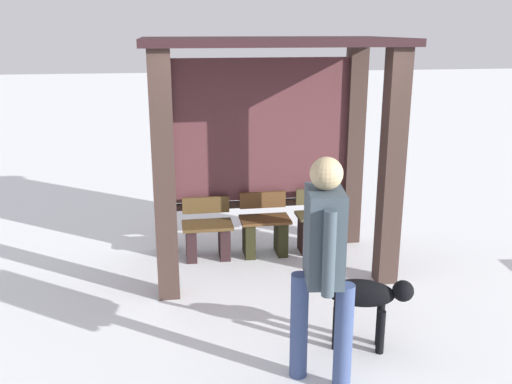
# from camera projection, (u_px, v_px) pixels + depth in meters

# --- Properties ---
(ground_plane) EXTENTS (60.00, 60.00, 0.00)m
(ground_plane) POSITION_uv_depth(u_px,v_px,m) (270.00, 264.00, 6.62)
(ground_plane) COLOR white
(bus_shelter) EXTENTS (2.71, 1.61, 2.58)m
(bus_shelter) POSITION_uv_depth(u_px,v_px,m) (268.00, 118.00, 6.31)
(bus_shelter) COLOR #3B2B26
(bus_shelter) RESTS_ON ground
(bench_left_inside) EXTENTS (0.60, 0.39, 0.71)m
(bench_left_inside) POSITION_uv_depth(u_px,v_px,m) (207.00, 235.00, 6.76)
(bench_left_inside) COLOR #513B1E
(bench_left_inside) RESTS_ON ground
(bench_center_inside) EXTENTS (0.60, 0.38, 0.75)m
(bench_center_inside) POSITION_uv_depth(u_px,v_px,m) (265.00, 231.00, 6.86)
(bench_center_inside) COLOR brown
(bench_center_inside) RESTS_ON ground
(bench_right_inside) EXTENTS (0.60, 0.35, 0.77)m
(bench_right_inside) POSITION_uv_depth(u_px,v_px,m) (320.00, 227.00, 6.96)
(bench_right_inside) COLOR #463D24
(bench_right_inside) RESTS_ON ground
(person_walking) EXTENTS (0.44, 0.62, 1.81)m
(person_walking) POSITION_uv_depth(u_px,v_px,m) (323.00, 256.00, 4.13)
(person_walking) COLOR #3D4B55
(person_walking) RESTS_ON ground
(dog) EXTENTS (0.86, 0.40, 0.65)m
(dog) POSITION_uv_depth(u_px,v_px,m) (365.00, 298.00, 4.79)
(dog) COLOR black
(dog) RESTS_ON ground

